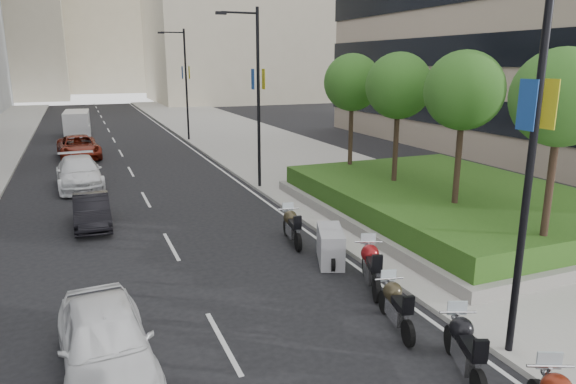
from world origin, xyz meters
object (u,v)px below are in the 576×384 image
car_a (105,341)px  car_c (79,173)px  motorcycle_2 (464,347)px  lamp_post_0 (528,132)px  car_b (92,211)px  lamp_post_2 (184,79)px  lamp_post_1 (255,90)px  motorcycle_4 (371,266)px  motorcycle_3 (395,306)px  car_d (79,147)px  motorcycle_6 (292,227)px  delivery_van (77,125)px  motorcycle_5 (330,246)px

car_a → car_c: bearing=87.7°
motorcycle_2 → car_a: 7.50m
lamp_post_0 → car_b: (-8.14, 13.55, -4.43)m
car_a → lamp_post_2: bearing=72.5°
lamp_post_2 → motorcycle_2: size_ratio=3.98×
lamp_post_1 → lamp_post_2: (0.00, 18.00, 0.00)m
motorcycle_4 → motorcycle_3: bearing=-175.3°
car_d → motorcycle_6: bearing=-76.4°
lamp_post_2 → motorcycle_4: 31.02m
motorcycle_2 → motorcycle_4: (0.47, 4.49, 0.03)m
lamp_post_2 → car_b: size_ratio=2.32×
lamp_post_0 → delivery_van: lamp_post_0 is taller
car_a → delivery_van: 38.61m
lamp_post_1 → lamp_post_2: 18.00m
lamp_post_1 → car_c: lamp_post_1 is taller
motorcycle_3 → motorcycle_4: motorcycle_4 is taller
lamp_post_1 → motorcycle_6: bearing=-100.2°
car_b → lamp_post_0: bearing=-58.7°
motorcycle_6 → car_d: 22.40m
motorcycle_5 → delivery_van: bearing=33.0°
lamp_post_0 → car_a: lamp_post_0 is taller
car_a → car_b: size_ratio=1.17×
lamp_post_2 → car_b: bearing=-110.8°
motorcycle_5 → car_b: 10.01m
motorcycle_4 → delivery_van: delivery_van is taller
motorcycle_2 → motorcycle_4: bearing=16.0°
car_d → car_c: bearing=-94.9°
motorcycle_5 → motorcycle_4: bearing=-153.3°
car_b → lamp_post_2: bearing=69.5°
motorcycle_3 → car_c: car_c is taller
motorcycle_4 → motorcycle_5: (-0.21, 2.19, -0.09)m
lamp_post_2 → car_c: 17.03m
lamp_post_0 → motorcycle_3: size_ratio=4.09×
lamp_post_1 → motorcycle_5: lamp_post_1 is taller
motorcycle_2 → delivery_van: (-7.09, 41.48, 0.40)m
motorcycle_2 → car_d: 31.02m
delivery_van → car_d: bearing=-87.4°
delivery_van → car_c: bearing=-87.5°
lamp_post_2 → lamp_post_1: bearing=-90.0°
car_c → motorcycle_5: bearing=-64.9°
motorcycle_3 → lamp_post_1: bearing=7.1°
motorcycle_5 → car_d: (-7.39, 23.51, 0.20)m
motorcycle_3 → car_d: (-6.94, 27.96, 0.18)m
motorcycle_6 → car_c: 14.06m
motorcycle_2 → motorcycle_6: motorcycle_2 is taller
motorcycle_3 → motorcycle_5: size_ratio=1.08×
lamp_post_0 → car_b: 16.41m
motorcycle_6 → car_a: (-6.74, -6.02, 0.15)m
motorcycle_2 → car_b: (-6.85, 13.73, 0.01)m
motorcycle_2 → motorcycle_3: bearing=27.2°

